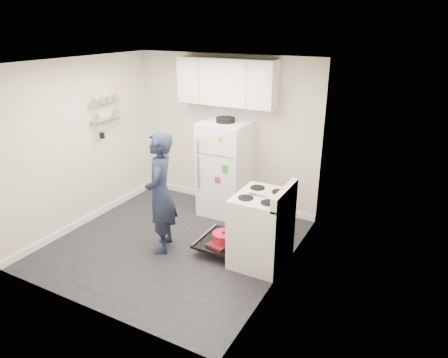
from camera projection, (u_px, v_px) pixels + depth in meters
The scene contains 7 objects.
room at pixel (169, 162), 5.31m from camera, with size 3.21×3.21×2.51m.
electric_range at pixel (261, 229), 5.12m from camera, with size 0.66×0.76×1.10m.
open_oven_door at pixel (222, 239), 5.45m from camera, with size 0.55×0.70×0.22m.
refrigerator at pixel (225, 168), 6.39m from camera, with size 0.72×0.74×1.59m.
upper_cabinets at pixel (227, 82), 6.08m from camera, with size 1.60×0.33×0.70m, color silver.
wall_shelf_rack at pixel (106, 110), 6.17m from camera, with size 0.14×0.60×0.61m.
person at pixel (160, 193), 5.29m from camera, with size 0.61×0.40×1.67m, color #191F38.
Camera 1 is at (2.97, -4.07, 2.95)m, focal length 32.00 mm.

